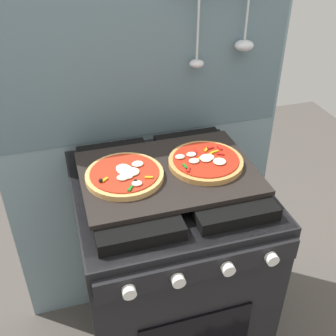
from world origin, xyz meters
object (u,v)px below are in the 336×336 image
object	(u,v)px
baking_tray	(168,173)
pizza_right	(205,161)
pizza_left	(125,175)
stove	(168,274)

from	to	relation	value
baking_tray	pizza_right	world-z (taller)	pizza_right
pizza_left	pizza_right	world-z (taller)	pizza_left
stove	pizza_left	bearing A→B (deg)	179.35
pizza_left	pizza_right	distance (m)	0.26
baking_tray	pizza_right	xyz separation A→B (m)	(0.12, 0.00, 0.02)
stove	baking_tray	xyz separation A→B (m)	(0.00, 0.00, 0.46)
baking_tray	pizza_left	size ratio (longest dim) A/B	2.28
pizza_right	baking_tray	bearing A→B (deg)	-178.32
baking_tray	pizza_right	bearing A→B (deg)	1.68
stove	baking_tray	distance (m)	0.46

